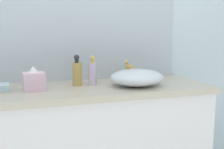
% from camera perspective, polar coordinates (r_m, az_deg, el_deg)
% --- Properties ---
extents(bathroom_wall_rear, '(6.00, 0.06, 2.60)m').
position_cam_1_polar(bathroom_wall_rear, '(1.95, -8.50, 11.63)').
color(bathroom_wall_rear, silver).
rests_on(bathroom_wall_rear, ground).
extents(vanity_counter, '(1.72, 0.58, 0.86)m').
position_cam_1_polar(vanity_counter, '(1.80, -5.50, -16.43)').
color(vanity_counter, silver).
rests_on(vanity_counter, ground).
extents(wall_mirror_panel, '(1.62, 0.01, 0.98)m').
position_cam_1_polar(wall_mirror_panel, '(1.92, -7.69, 13.35)').
color(wall_mirror_panel, '#B2BCC6').
rests_on(wall_mirror_panel, vanity_counter).
extents(sink_basin, '(0.38, 0.32, 0.12)m').
position_cam_1_polar(sink_basin, '(1.69, 5.90, -0.70)').
color(sink_basin, silver).
rests_on(sink_basin, vanity_counter).
extents(faucet, '(0.03, 0.14, 0.16)m').
position_cam_1_polar(faucet, '(1.84, 3.79, 1.19)').
color(faucet, gold).
rests_on(faucet, vanity_counter).
extents(soap_dispenser, '(0.06, 0.06, 0.21)m').
position_cam_1_polar(soap_dispenser, '(1.71, -4.66, 0.46)').
color(soap_dispenser, silver).
rests_on(soap_dispenser, vanity_counter).
extents(lotion_bottle, '(0.07, 0.07, 0.22)m').
position_cam_1_polar(lotion_bottle, '(1.70, -8.29, 0.48)').
color(lotion_bottle, '#B18F48').
rests_on(lotion_bottle, vanity_counter).
extents(tissue_box, '(0.15, 0.15, 0.15)m').
position_cam_1_polar(tissue_box, '(1.62, -18.00, -1.27)').
color(tissue_box, silver).
rests_on(tissue_box, vanity_counter).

